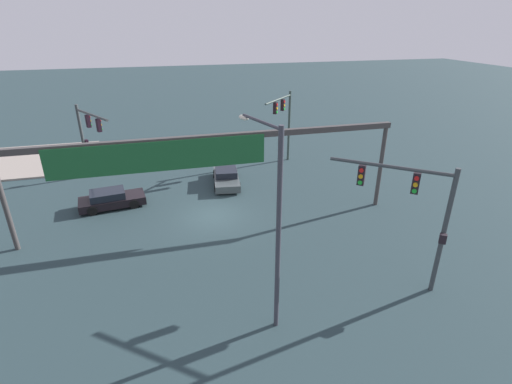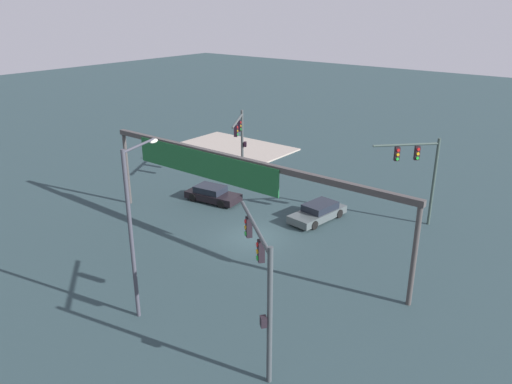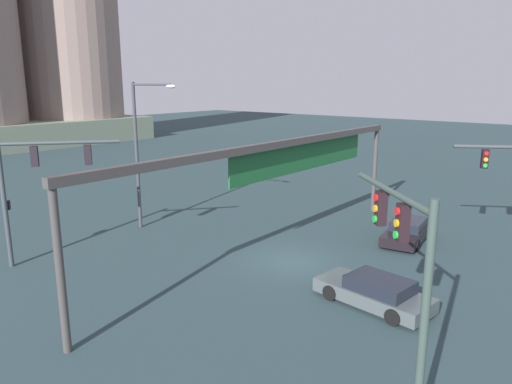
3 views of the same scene
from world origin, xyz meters
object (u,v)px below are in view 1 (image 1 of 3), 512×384
at_px(traffic_signal_cross_street, 284,115).
at_px(sedan_car_approaching, 111,199).
at_px(traffic_signal_opposite_side, 417,205).
at_px(traffic_signal_near_corner, 88,131).
at_px(sedan_car_waiting_far, 226,177).
at_px(streetlamp_curved_arm, 274,217).

distance_m(traffic_signal_cross_street, sedan_car_approaching, 15.70).
height_order(traffic_signal_opposite_side, sedan_car_approaching, traffic_signal_opposite_side).
distance_m(traffic_signal_near_corner, traffic_signal_opposite_side, 24.12).
bearing_deg(sedan_car_waiting_far, sedan_car_approaching, -69.01).
bearing_deg(streetlamp_curved_arm, traffic_signal_cross_street, -36.79).
height_order(streetlamp_curved_arm, sedan_car_approaching, streetlamp_curved_arm).
relative_size(traffic_signal_opposite_side, streetlamp_curved_arm, 0.72).
bearing_deg(traffic_signal_near_corner, traffic_signal_cross_street, 58.85).
bearing_deg(traffic_signal_cross_street, sedan_car_approaching, -25.51).
bearing_deg(sedan_car_approaching, traffic_signal_opposite_side, -48.64).
distance_m(traffic_signal_cross_street, sedan_car_waiting_far, 7.68).
xyz_separation_m(traffic_signal_near_corner, streetlamp_curved_arm, (-9.15, 18.76, 1.01)).
distance_m(traffic_signal_near_corner, sedan_car_waiting_far, 11.15).
height_order(traffic_signal_cross_street, sedan_car_approaching, traffic_signal_cross_street).
height_order(traffic_signal_opposite_side, streetlamp_curved_arm, streetlamp_curved_arm).
xyz_separation_m(traffic_signal_cross_street, sedan_car_approaching, (14.25, 5.39, -3.78)).
bearing_deg(traffic_signal_near_corner, streetlamp_curved_arm, -5.12).
bearing_deg(sedan_car_approaching, sedan_car_waiting_far, 5.87).
bearing_deg(sedan_car_approaching, streetlamp_curved_arm, -68.44).
relative_size(traffic_signal_cross_street, sedan_car_waiting_far, 1.30).
xyz_separation_m(streetlamp_curved_arm, sedan_car_approaching, (7.54, -13.36, -4.47)).
distance_m(traffic_signal_opposite_side, streetlamp_curved_arm, 7.08).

